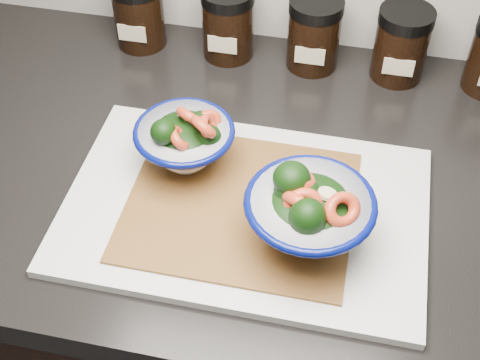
% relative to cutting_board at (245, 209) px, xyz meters
% --- Properties ---
extents(cabinet, '(3.43, 0.58, 0.86)m').
position_rel_cutting_board_xyz_m(cabinet, '(-0.03, 0.08, -0.48)').
color(cabinet, black).
rests_on(cabinet, ground).
extents(countertop, '(3.50, 0.60, 0.04)m').
position_rel_cutting_board_xyz_m(countertop, '(-0.03, 0.08, -0.03)').
color(countertop, black).
rests_on(countertop, cabinet).
extents(cutting_board, '(0.45, 0.30, 0.01)m').
position_rel_cutting_board_xyz_m(cutting_board, '(0.00, 0.00, 0.00)').
color(cutting_board, silver).
rests_on(cutting_board, countertop).
extents(bamboo_mat, '(0.28, 0.24, 0.00)m').
position_rel_cutting_board_xyz_m(bamboo_mat, '(-0.01, -0.00, 0.01)').
color(bamboo_mat, brown).
rests_on(bamboo_mat, cutting_board).
extents(bowl_left, '(0.13, 0.13, 0.10)m').
position_rel_cutting_board_xyz_m(bowl_left, '(-0.09, 0.05, 0.05)').
color(bowl_left, white).
rests_on(bowl_left, bamboo_mat).
extents(bowl_right, '(0.15, 0.15, 0.11)m').
position_rel_cutting_board_xyz_m(bowl_right, '(0.08, -0.04, 0.06)').
color(bowl_right, white).
rests_on(bowl_right, bamboo_mat).
extents(spice_jar_a, '(0.08, 0.08, 0.11)m').
position_rel_cutting_board_xyz_m(spice_jar_a, '(-0.24, 0.32, 0.05)').
color(spice_jar_a, black).
rests_on(spice_jar_a, countertop).
extents(spice_jar_b, '(0.08, 0.08, 0.11)m').
position_rel_cutting_board_xyz_m(spice_jar_b, '(-0.10, 0.32, 0.05)').
color(spice_jar_b, black).
rests_on(spice_jar_b, countertop).
extents(spice_jar_c, '(0.08, 0.08, 0.11)m').
position_rel_cutting_board_xyz_m(spice_jar_c, '(0.04, 0.32, 0.05)').
color(spice_jar_c, black).
rests_on(spice_jar_c, countertop).
extents(spice_jar_d, '(0.08, 0.08, 0.11)m').
position_rel_cutting_board_xyz_m(spice_jar_d, '(0.17, 0.32, 0.05)').
color(spice_jar_d, black).
rests_on(spice_jar_d, countertop).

